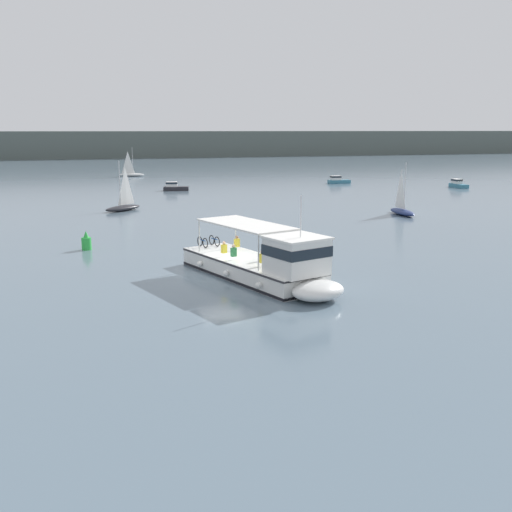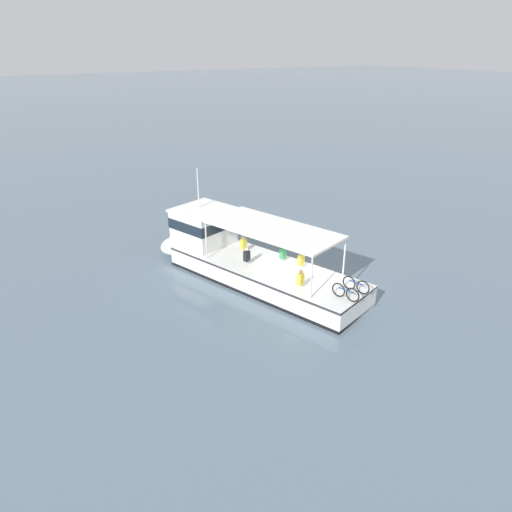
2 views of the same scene
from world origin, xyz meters
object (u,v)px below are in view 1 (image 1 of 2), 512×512
(sailboat_far_right, at_px, (402,210))
(sailboat_off_bow, at_px, (123,206))
(motorboat_near_starboard, at_px, (338,180))
(motorboat_horizon_east, at_px, (174,187))
(channel_buoy, at_px, (86,242))
(sailboat_off_stern, at_px, (131,173))
(motorboat_near_port, at_px, (458,184))
(ferry_main, at_px, (266,266))

(sailboat_far_right, xyz_separation_m, sailboat_off_bow, (-27.30, 11.83, 0.00))
(sailboat_off_bow, bearing_deg, motorboat_near_starboard, 33.07)
(motorboat_near_starboard, bearing_deg, motorboat_horizon_east, -172.54)
(motorboat_near_starboard, bearing_deg, sailboat_off_bow, -146.93)
(motorboat_near_starboard, distance_m, sailboat_off_bow, 43.74)
(channel_buoy, bearing_deg, sailboat_off_stern, 81.57)
(motorboat_near_starboard, bearing_deg, sailboat_off_stern, 140.36)
(motorboat_near_starboard, distance_m, motorboat_near_port, 18.73)
(motorboat_horizon_east, bearing_deg, sailboat_far_right, -60.42)
(ferry_main, xyz_separation_m, motorboat_near_port, (46.20, 46.34, -0.47))
(motorboat_near_port, relative_size, sailboat_off_bow, 0.68)
(ferry_main, xyz_separation_m, sailboat_off_stern, (0.91, 83.61, -0.48))
(motorboat_near_starboard, height_order, channel_buoy, channel_buoy)
(ferry_main, height_order, motorboat_horizon_east, ferry_main)
(sailboat_far_right, xyz_separation_m, motorboat_horizon_east, (-18.21, 32.09, 0.00))
(sailboat_off_bow, height_order, channel_buoy, sailboat_off_bow)
(sailboat_off_bow, distance_m, sailboat_off_stern, 49.69)
(ferry_main, xyz_separation_m, motorboat_near_starboard, (31.65, 58.14, -0.47))
(sailboat_off_bow, height_order, sailboat_off_stern, same)
(sailboat_far_right, bearing_deg, motorboat_horizon_east, 119.58)
(ferry_main, height_order, channel_buoy, ferry_main)
(motorboat_near_starboard, relative_size, channel_buoy, 2.60)
(motorboat_near_port, distance_m, sailboat_off_stern, 58.66)
(motorboat_horizon_east, xyz_separation_m, motorboat_near_port, (42.11, -8.19, 0.00))
(motorboat_near_starboard, xyz_separation_m, sailboat_off_bow, (-36.65, -23.87, -0.00))
(motorboat_near_starboard, bearing_deg, sailboat_far_right, -104.69)
(motorboat_near_starboard, bearing_deg, ferry_main, -118.57)
(channel_buoy, bearing_deg, motorboat_near_port, 30.79)
(ferry_main, relative_size, sailboat_off_bow, 2.42)
(ferry_main, bearing_deg, motorboat_near_starboard, 61.43)
(motorboat_horizon_east, bearing_deg, motorboat_near_port, -11.01)
(sailboat_off_stern, bearing_deg, motorboat_near_port, -39.45)
(motorboat_horizon_east, relative_size, channel_buoy, 2.71)
(motorboat_near_port, height_order, channel_buoy, channel_buoy)
(motorboat_near_port, xyz_separation_m, sailboat_off_bow, (-51.20, -12.07, -0.00))
(motorboat_near_starboard, bearing_deg, motorboat_near_port, -39.05)
(sailboat_off_bow, bearing_deg, motorboat_horizon_east, 65.84)
(motorboat_near_port, height_order, sailboat_off_bow, sailboat_off_bow)
(motorboat_near_starboard, distance_m, sailboat_off_stern, 39.93)
(sailboat_far_right, bearing_deg, sailboat_off_bow, 156.57)
(motorboat_near_starboard, xyz_separation_m, sailboat_off_stern, (-30.75, 25.47, -0.00))
(sailboat_far_right, relative_size, sailboat_off_bow, 1.00)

